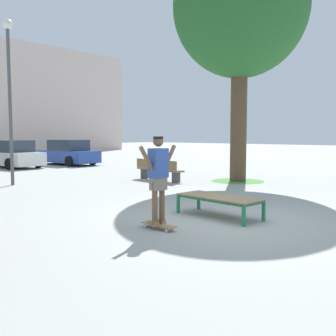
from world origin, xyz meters
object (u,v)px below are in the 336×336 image
at_px(skater, 158,174).
at_px(light_post, 9,77).
at_px(skate_box, 219,198).
at_px(car_blue, 68,153).
at_px(park_bench, 159,169).
at_px(car_white, 11,155).
at_px(tree_near_right, 240,7).
at_px(skateboard, 158,225).

height_order(skater, light_post, light_post).
relative_size(skate_box, car_blue, 0.46).
relative_size(skater, park_bench, 0.70).
bearing_deg(car_white, light_post, -116.25).
height_order(car_white, car_blue, same).
height_order(skate_box, light_post, light_post).
height_order(tree_near_right, park_bench, tree_near_right).
bearing_deg(tree_near_right, car_blue, 88.05).
bearing_deg(skateboard, skater, 90.17).
bearing_deg(skater, light_post, 81.00).
bearing_deg(car_blue, skater, -118.40).
xyz_separation_m(skater, tree_near_right, (7.75, 3.00, 5.51)).
distance_m(tree_near_right, park_bench, 6.87).
height_order(skater, park_bench, skater).
bearing_deg(skate_box, tree_near_right, 28.19).
relative_size(skate_box, skateboard, 2.45).
distance_m(car_white, light_post, 8.72).
distance_m(park_bench, light_post, 6.37).
distance_m(skate_box, skateboard, 1.74).
bearing_deg(skater, car_blue, 61.60).
bearing_deg(tree_near_right, light_post, 139.73).
bearing_deg(skate_box, park_bench, 53.92).
bearing_deg(light_post, park_bench, -33.46).
xyz_separation_m(skate_box, car_blue, (6.46, 15.33, 0.28)).
xyz_separation_m(tree_near_right, car_blue, (0.41, 12.09, -5.89)).
bearing_deg(park_bench, tree_near_right, -52.18).
distance_m(car_blue, light_post, 10.04).
xyz_separation_m(skate_box, skater, (-1.69, 0.24, 0.66)).
xyz_separation_m(car_white, light_post, (-3.60, -7.30, 3.13)).
bearing_deg(car_blue, car_white, 168.80).
xyz_separation_m(skate_box, light_post, (-0.36, 8.67, 3.41)).
xyz_separation_m(skate_box, park_bench, (4.15, 5.69, 0.03)).
height_order(car_blue, park_bench, car_blue).
distance_m(skater, light_post, 8.97).
distance_m(skateboard, skater, 0.99).
height_order(skate_box, skateboard, skate_box).
height_order(skateboard, tree_near_right, tree_near_right).
xyz_separation_m(car_white, park_bench, (0.91, -10.28, -0.24)).
relative_size(skateboard, car_blue, 0.19).
bearing_deg(skater, skateboard, -89.83).
relative_size(car_white, park_bench, 1.78).
distance_m(skateboard, car_blue, 17.17).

